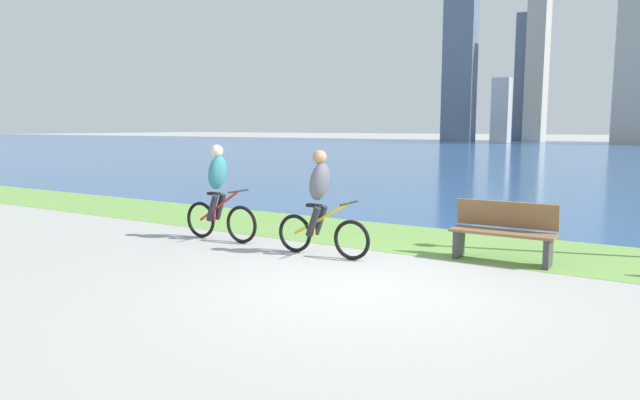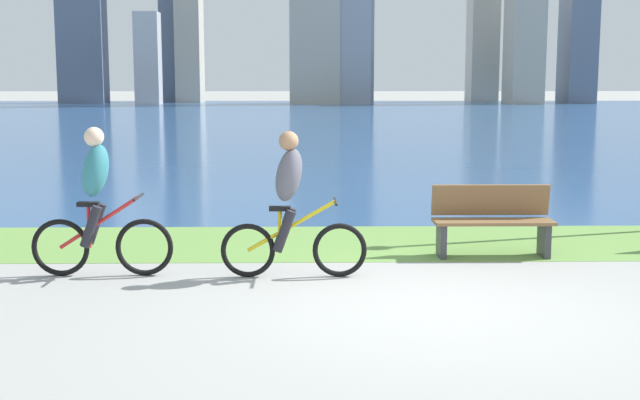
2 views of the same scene
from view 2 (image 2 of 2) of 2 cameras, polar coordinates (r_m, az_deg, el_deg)
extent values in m
plane|color=#9E9E99|center=(8.41, 7.06, -7.17)|extent=(300.00, 300.00, 0.00)
cube|color=#6B9947|center=(11.55, 4.80, -2.89)|extent=(120.00, 2.51, 0.01)
cube|color=#2D568C|center=(49.92, 0.29, 5.67)|extent=(300.00, 74.67, 0.00)
torus|color=black|center=(9.49, 1.35, -3.43)|extent=(0.62, 0.06, 0.62)
torus|color=black|center=(9.50, -4.93, -3.44)|extent=(0.62, 0.06, 0.62)
cylinder|color=gold|center=(9.43, -1.95, -1.78)|extent=(1.01, 0.04, 0.60)
cylinder|color=gold|center=(9.44, -2.74, -2.08)|extent=(0.04, 0.04, 0.46)
cube|color=black|center=(9.40, -2.75, -0.59)|extent=(0.24, 0.10, 0.05)
cylinder|color=black|center=(9.39, 1.05, -0.09)|extent=(0.03, 0.52, 0.03)
ellipsoid|color=#595966|center=(9.35, -2.13, 1.72)|extent=(0.40, 0.36, 0.65)
sphere|color=#A57A59|center=(9.31, -2.15, 4.04)|extent=(0.22, 0.22, 0.22)
cylinder|color=#26262D|center=(9.54, -2.41, -1.92)|extent=(0.27, 0.11, 0.49)
cylinder|color=#26262D|center=(9.34, -2.44, -2.13)|extent=(0.27, 0.11, 0.49)
torus|color=black|center=(9.75, -11.86, -3.17)|extent=(0.66, 0.06, 0.66)
torus|color=black|center=(9.97, -17.24, -3.11)|extent=(0.66, 0.06, 0.66)
cylinder|color=red|center=(9.80, -14.79, -1.48)|extent=(0.92, 0.04, 0.62)
cylinder|color=red|center=(9.84, -15.44, -1.77)|extent=(0.04, 0.04, 0.48)
cube|color=black|center=(9.80, -15.50, -0.27)|extent=(0.24, 0.10, 0.05)
cylinder|color=black|center=(9.66, -12.26, 0.20)|extent=(0.03, 0.52, 0.03)
ellipsoid|color=teal|center=(9.73, -15.04, 1.94)|extent=(0.40, 0.36, 0.65)
sphere|color=beige|center=(9.69, -15.13, 4.17)|extent=(0.22, 0.22, 0.22)
cylinder|color=#26262D|center=(9.92, -15.04, -1.56)|extent=(0.27, 0.11, 0.49)
cylinder|color=#26262D|center=(9.73, -15.32, -1.76)|extent=(0.27, 0.11, 0.49)
cube|color=brown|center=(10.74, 11.71, -1.46)|extent=(1.50, 0.45, 0.04)
cube|color=brown|center=(10.89, 11.53, 0.01)|extent=(1.50, 0.11, 0.40)
cube|color=#38383D|center=(10.94, 15.01, -2.59)|extent=(0.08, 0.37, 0.45)
cube|color=#38383D|center=(10.65, 8.26, -2.68)|extent=(0.08, 0.37, 0.45)
cube|color=#B7B7BC|center=(76.92, -11.64, 9.42)|extent=(2.14, 2.11, 8.09)
cube|color=slate|center=(84.21, -9.98, 12.41)|extent=(2.51, 2.15, 17.10)
cube|color=#ADA899|center=(83.45, -8.93, 13.11)|extent=(2.36, 4.03, 18.93)
cube|color=#8C939E|center=(74.81, 1.71, 10.06)|extent=(4.41, 2.25, 9.25)
cube|color=slate|center=(77.13, 2.40, 13.36)|extent=(3.25, 3.02, 18.28)
cube|color=#ADA899|center=(79.04, 13.80, 12.27)|extent=(2.87, 4.29, 16.24)
cube|color=slate|center=(82.44, 17.16, 10.35)|extent=(2.63, 4.10, 11.60)
camera|label=1|loc=(4.77, 65.44, 0.84)|focal=31.70mm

